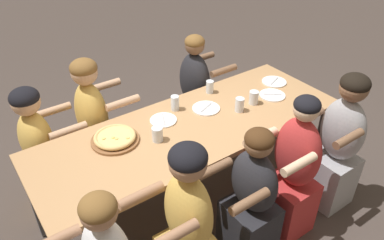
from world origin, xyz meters
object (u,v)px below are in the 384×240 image
object	(u,v)px
diner_near_right	(338,147)
drinking_glass_d	(157,135)
diner_near_midright	(293,175)
empty_plate_c	(272,95)
drinking_glass_e	(240,105)
pizza_board_main	(115,138)
empty_plate_b	(206,108)
empty_plate_a	(163,120)
diner_near_midleft	(188,231)
diner_far_left	(42,155)
empty_plate_d	(274,82)
drinking_glass_b	(210,87)
drinking_glass_c	(254,97)
diner_near_center	(251,202)
drinking_glass_a	(175,104)
diner_far_midright	(195,98)
diner_far_midleft	(95,131)

from	to	relation	value
diner_near_right	drinking_glass_d	bearing A→B (deg)	62.83
diner_near_midright	diner_near_right	bearing A→B (deg)	-90.00
empty_plate_c	drinking_glass_e	size ratio (longest dim) A/B	1.90
pizza_board_main	empty_plate_b	bearing A→B (deg)	-2.49
empty_plate_a	drinking_glass_e	xyz separation A→B (m)	(0.57, -0.23, 0.05)
diner_near_midleft	diner_near_midright	world-z (taller)	diner_near_midleft
diner_far_left	diner_near_midright	size ratio (longest dim) A/B	0.94
empty_plate_d	drinking_glass_b	size ratio (longest dim) A/B	2.01
diner_near_midleft	drinking_glass_c	bearing A→B (deg)	-60.25
drinking_glass_e	diner_near_midright	size ratio (longest dim) A/B	0.10
diner_near_center	drinking_glass_d	bearing A→B (deg)	27.69
empty_plate_b	drinking_glass_d	bearing A→B (deg)	-166.01
drinking_glass_c	empty_plate_a	bearing A→B (deg)	164.17
drinking_glass_e	diner_near_center	bearing A→B (deg)	-123.12
drinking_glass_a	empty_plate_b	bearing A→B (deg)	-33.34
empty_plate_b	diner_near_center	size ratio (longest dim) A/B	0.20
drinking_glass_d	diner_far_left	distance (m)	1.00
pizza_board_main	diner_far_midright	xyz separation A→B (m)	(1.05, 0.49, -0.28)
pizza_board_main	empty_plate_a	bearing A→B (deg)	2.87
pizza_board_main	drinking_glass_b	xyz separation A→B (m)	(0.97, 0.16, 0.02)
diner_far_midleft	diner_near_midright	bearing A→B (deg)	36.61
diner_far_left	diner_far_midleft	world-z (taller)	diner_far_midleft
empty_plate_d	drinking_glass_d	size ratio (longest dim) A/B	2.02
pizza_board_main	diner_near_midright	xyz separation A→B (m)	(0.99, -0.81, -0.27)
empty_plate_a	drinking_glass_d	distance (m)	0.25
empty_plate_d	drinking_glass_c	size ratio (longest dim) A/B	1.97
drinking_glass_c	diner_near_right	world-z (taller)	diner_near_right
drinking_glass_a	diner_near_right	bearing A→B (deg)	-44.46
drinking_glass_e	diner_far_left	distance (m)	1.60
diner_far_midright	drinking_glass_c	bearing A→B (deg)	8.33
pizza_board_main	diner_near_midright	distance (m)	1.31
empty_plate_c	drinking_glass_e	distance (m)	0.39
empty_plate_b	empty_plate_c	world-z (taller)	same
diner_near_center	empty_plate_c	bearing A→B (deg)	-51.66
diner_far_midleft	drinking_glass_b	bearing A→B (deg)	70.50
empty_plate_a	drinking_glass_d	bearing A→B (deg)	-130.88
diner_far_midright	diner_far_midleft	bearing A→B (deg)	-90.00
diner_near_center	diner_near_midright	world-z (taller)	diner_near_midright
diner_near_right	diner_near_midright	xyz separation A→B (m)	(-0.51, 0.00, -0.02)
diner_near_midright	drinking_glass_d	bearing A→B (deg)	49.14
diner_far_left	diner_far_midleft	bearing A→B (deg)	90.00
diner_near_right	diner_far_midleft	xyz separation A→B (m)	(-1.48, 1.30, 0.01)
drinking_glass_c	diner_near_center	bearing A→B (deg)	-132.20
empty_plate_b	diner_far_midleft	size ratio (longest dim) A/B	0.18
drinking_glass_b	empty_plate_c	bearing A→B (deg)	-41.58
pizza_board_main	drinking_glass_d	distance (m)	0.30
drinking_glass_b	drinking_glass_d	world-z (taller)	same
drinking_glass_c	diner_near_midleft	size ratio (longest dim) A/B	0.09
drinking_glass_a	diner_far_midleft	world-z (taller)	diner_far_midleft
drinking_glass_a	drinking_glass_c	world-z (taller)	drinking_glass_a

